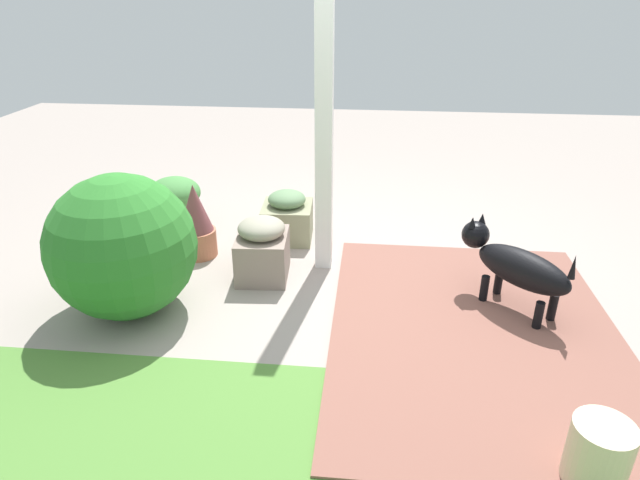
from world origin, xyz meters
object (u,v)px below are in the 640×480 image
porch_pillar (324,117)px  dog (515,265)px  round_shrub (123,247)px  stone_planter_nearest (287,217)px  ceramic_urn (598,455)px  terracotta_pot_spiky (196,222)px  terracotta_pot_broad (175,197)px  stone_planter_near (262,249)px

porch_pillar → dog: size_ratio=3.29×
round_shrub → stone_planter_nearest: bearing=-125.2°
stone_planter_nearest → ceramic_urn: 2.93m
terracotta_pot_spiky → terracotta_pot_broad: bearing=-56.2°
stone_planter_near → stone_planter_nearest: bearing=-96.7°
terracotta_pot_spiky → dog: (-2.32, 0.56, 0.04)m
stone_planter_nearest → dog: (-1.66, 0.95, 0.13)m
terracotta_pot_spiky → dog: size_ratio=0.85×
ceramic_urn → stone_planter_near: bearing=-43.3°
stone_planter_near → round_shrub: 0.99m
dog → porch_pillar: bearing=-20.7°
stone_planter_near → round_shrub: (0.79, 0.55, 0.25)m
stone_planter_near → dog: dog is taller
dog → ceramic_urn: size_ratio=2.19×
stone_planter_near → terracotta_pot_broad: (0.96, -0.85, 0.05)m
porch_pillar → round_shrub: 1.60m
round_shrub → terracotta_pot_spiky: 0.88m
round_shrub → terracotta_pot_spiky: (-0.20, -0.84, -0.19)m
terracotta_pot_spiky → dog: terracotta_pot_spiky is taller
stone_planter_near → terracotta_pot_broad: stone_planter_near is taller
stone_planter_near → dog: 1.76m
porch_pillar → terracotta_pot_spiky: size_ratio=3.85×
stone_planter_near → terracotta_pot_broad: size_ratio=1.01×
ceramic_urn → terracotta_pot_spiky: bearing=-39.7°
dog → ceramic_urn: bearing=92.7°
porch_pillar → terracotta_pot_broad: 1.77m
stone_planter_near → round_shrub: round_shrub is taller
round_shrub → terracotta_pot_broad: round_shrub is taller
round_shrub → terracotta_pot_broad: (0.17, -1.40, -0.20)m
stone_planter_nearest → round_shrub: round_shrub is taller
stone_planter_near → terracotta_pot_broad: 1.28m
porch_pillar → terracotta_pot_spiky: 1.34m
ceramic_urn → porch_pillar: bearing=-54.5°
stone_planter_near → terracotta_pot_spiky: bearing=-26.2°
stone_planter_nearest → round_shrub: size_ratio=0.46×
stone_planter_nearest → dog: bearing=150.3°
dog → ceramic_urn: 1.44m
dog → ceramic_urn: (-0.07, 1.43, -0.17)m
terracotta_pot_broad → dog: bearing=157.5°
ceramic_urn → round_shrub: bearing=-23.9°
stone_planter_near → terracotta_pot_spiky: terracotta_pot_spiky is taller
porch_pillar → terracotta_pot_broad: porch_pillar is taller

